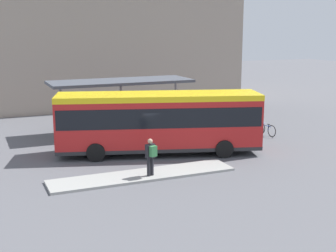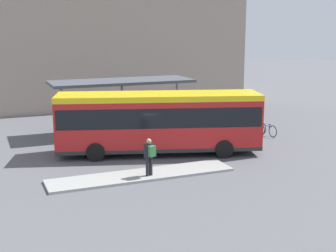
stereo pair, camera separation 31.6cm
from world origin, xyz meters
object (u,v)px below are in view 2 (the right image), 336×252
object	(u,v)px
bicycle_red	(256,128)
bicycle_white	(245,123)
pedestrian_waiting	(150,155)
city_bus	(159,119)
bicycle_blue	(267,130)
potted_planter_near_shelter	(158,129)
bicycle_yellow	(250,125)

from	to	relation	value
bicycle_red	bicycle_white	world-z (taller)	bicycle_white
pedestrian_waiting	bicycle_white	bearing A→B (deg)	-68.73
city_bus	pedestrian_waiting	size ratio (longest dim) A/B	6.41
pedestrian_waiting	bicycle_red	size ratio (longest dim) A/B	0.99
city_bus	pedestrian_waiting	bearing A→B (deg)	-99.78
bicycle_blue	potted_planter_near_shelter	xyz separation A→B (m)	(-6.84, 1.96, 0.22)
bicycle_red	bicycle_blue	bearing A→B (deg)	-162.68
bicycle_red	pedestrian_waiting	bearing A→B (deg)	115.54
bicycle_red	potted_planter_near_shelter	size ratio (longest dim) A/B	1.52
city_bus	bicycle_blue	bearing A→B (deg)	26.98
city_bus	bicycle_yellow	xyz separation A→B (m)	(7.75, 3.02, -1.56)
pedestrian_waiting	city_bus	bearing A→B (deg)	-43.74
bicycle_white	bicycle_yellow	bearing A→B (deg)	171.63
bicycle_yellow	potted_planter_near_shelter	size ratio (longest dim) A/B	1.52
city_bus	pedestrian_waiting	world-z (taller)	city_bus
city_bus	bicycle_yellow	distance (m)	8.47
city_bus	bicycle_blue	world-z (taller)	city_bus
bicycle_yellow	bicycle_blue	bearing A→B (deg)	8.11
bicycle_blue	bicycle_white	bearing A→B (deg)	-1.96
bicycle_red	bicycle_yellow	world-z (taller)	bicycle_red
city_bus	bicycle_yellow	world-z (taller)	city_bus
bicycle_yellow	potted_planter_near_shelter	world-z (taller)	potted_planter_near_shelter
bicycle_red	city_bus	bearing A→B (deg)	99.27
city_bus	bicycle_red	xyz separation A→B (m)	(7.68, 2.21, -1.56)
bicycle_red	bicycle_yellow	xyz separation A→B (m)	(0.07, 0.81, -0.00)
city_bus	bicycle_blue	distance (m)	8.31
bicycle_blue	bicycle_red	distance (m)	0.89
bicycle_yellow	bicycle_white	size ratio (longest dim) A/B	0.98
potted_planter_near_shelter	pedestrian_waiting	bearing A→B (deg)	-113.73
pedestrian_waiting	potted_planter_near_shelter	xyz separation A→B (m)	(3.19, 7.26, -0.52)
pedestrian_waiting	bicycle_yellow	bearing A→B (deg)	-71.42
city_bus	bicycle_white	size ratio (longest dim) A/B	6.26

